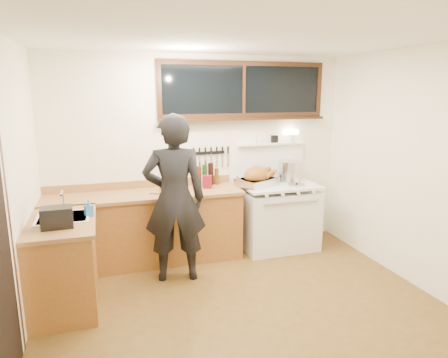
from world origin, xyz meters
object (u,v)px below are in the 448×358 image
object	(u,v)px
vintage_stove	(278,214)
roast_turkey	(257,178)
cutting_board	(167,188)
man	(174,199)

from	to	relation	value
vintage_stove	roast_turkey	xyz separation A→B (m)	(-0.31, 0.00, 0.54)
vintage_stove	roast_turkey	bearing A→B (deg)	179.76
vintage_stove	roast_turkey	distance (m)	0.62
cutting_board	vintage_stove	bearing A→B (deg)	-0.66
man	roast_turkey	world-z (taller)	man
man	roast_turkey	xyz separation A→B (m)	(1.21, 0.53, 0.05)
man	roast_turkey	size ratio (longest dim) A/B	3.12
man	cutting_board	distance (m)	0.55
man	cutting_board	size ratio (longest dim) A/B	4.14
cutting_board	man	bearing A→B (deg)	-91.16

